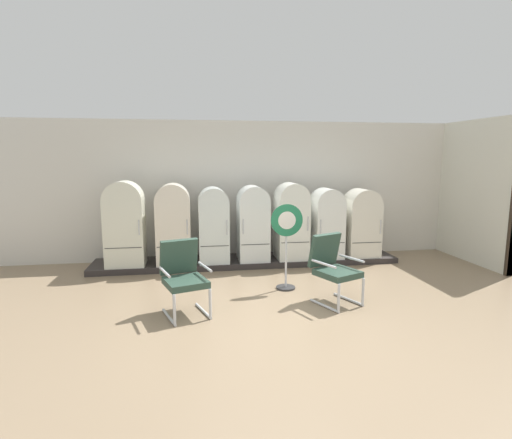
{
  "coord_description": "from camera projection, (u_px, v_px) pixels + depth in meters",
  "views": [
    {
      "loc": [
        -1.08,
        -4.95,
        2.18
      ],
      "look_at": [
        0.14,
        2.75,
        0.96
      ],
      "focal_mm": 28.23,
      "sensor_mm": 36.0,
      "label": 1
    }
  ],
  "objects": [
    {
      "name": "refrigerator_3",
      "position": [
        253.0,
        221.0,
        8.06
      ],
      "size": [
        0.6,
        0.69,
        1.5
      ],
      "color": "white",
      "rests_on": "display_plinth"
    },
    {
      "name": "refrigerator_2",
      "position": [
        213.0,
        222.0,
        7.93
      ],
      "size": [
        0.59,
        0.68,
        1.48
      ],
      "color": "silver",
      "rests_on": "display_plinth"
    },
    {
      "name": "refrigerator_5",
      "position": [
        327.0,
        221.0,
        8.29
      ],
      "size": [
        0.59,
        0.66,
        1.43
      ],
      "color": "white",
      "rests_on": "display_plinth"
    },
    {
      "name": "armchair_right",
      "position": [
        333.0,
        265.0,
        6.01
      ],
      "size": [
        0.77,
        0.84,
        1.03
      ],
      "color": "silver",
      "rests_on": "ground"
    },
    {
      "name": "display_plinth",
      "position": [
        247.0,
        261.0,
        8.27
      ],
      "size": [
        6.15,
        0.95,
        0.11
      ],
      "primitive_type": "cube",
      "color": "#302A29",
      "rests_on": "ground"
    },
    {
      "name": "refrigerator_4",
      "position": [
        291.0,
        218.0,
        8.19
      ],
      "size": [
        0.62,
        0.72,
        1.55
      ],
      "color": "white",
      "rests_on": "display_plinth"
    },
    {
      "name": "refrigerator_6",
      "position": [
        361.0,
        221.0,
        8.39
      ],
      "size": [
        0.67,
        0.63,
        1.41
      ],
      "color": "silver",
      "rests_on": "display_plinth"
    },
    {
      "name": "refrigerator_0",
      "position": [
        125.0,
        221.0,
        7.63
      ],
      "size": [
        0.72,
        0.61,
        1.62
      ],
      "color": "silver",
      "rests_on": "display_plinth"
    },
    {
      "name": "side_wall_right",
      "position": [
        476.0,
        192.0,
        8.24
      ],
      "size": [
        0.16,
        2.2,
        2.92
      ],
      "color": "silver",
      "rests_on": "ground"
    },
    {
      "name": "ground",
      "position": [
        278.0,
        324.0,
        5.33
      ],
      "size": [
        12.0,
        10.0,
        0.05
      ],
      "primitive_type": "cube",
      "color": "#887257"
    },
    {
      "name": "refrigerator_1",
      "position": [
        173.0,
        221.0,
        7.81
      ],
      "size": [
        0.65,
        0.69,
        1.56
      ],
      "color": "silver",
      "rests_on": "display_plinth"
    },
    {
      "name": "sign_stand",
      "position": [
        286.0,
        245.0,
        6.59
      ],
      "size": [
        0.53,
        0.32,
        1.42
      ],
      "color": "#2D2D30",
      "rests_on": "ground"
    },
    {
      "name": "back_wall",
      "position": [
        243.0,
        190.0,
        8.67
      ],
      "size": [
        11.76,
        0.12,
        2.92
      ],
      "color": "silver",
      "rests_on": "ground"
    },
    {
      "name": "armchair_left",
      "position": [
        183.0,
        274.0,
        5.58
      ],
      "size": [
        0.73,
        0.81,
        1.03
      ],
      "color": "silver",
      "rests_on": "ground"
    }
  ]
}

